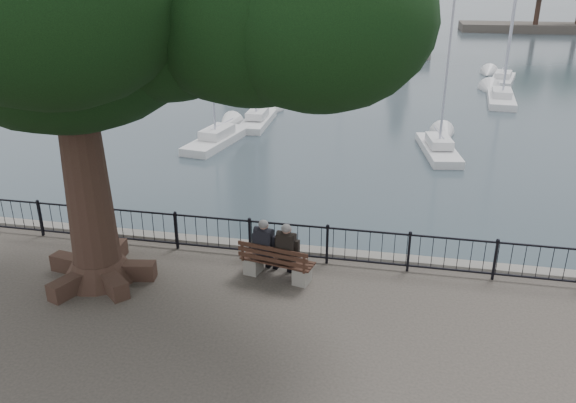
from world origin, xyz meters
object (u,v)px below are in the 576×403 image
(person_left, at_px, (266,248))
(lion_monument, at_px, (403,34))
(bench, at_px, (276,266))
(person_right, at_px, (289,253))

(person_left, height_order, lion_monument, lion_monument)
(bench, bearing_deg, person_left, 150.07)
(person_right, bearing_deg, bench, -171.06)
(person_left, relative_size, lion_monument, 0.17)
(person_left, height_order, person_right, same)
(person_right, bearing_deg, person_left, 168.39)
(bench, bearing_deg, lion_monument, 87.55)
(person_right, xyz_separation_m, lion_monument, (1.79, 48.38, 0.44))
(lion_monument, bearing_deg, bench, -92.45)
(person_left, xyz_separation_m, lion_monument, (2.36, 48.26, 0.44))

